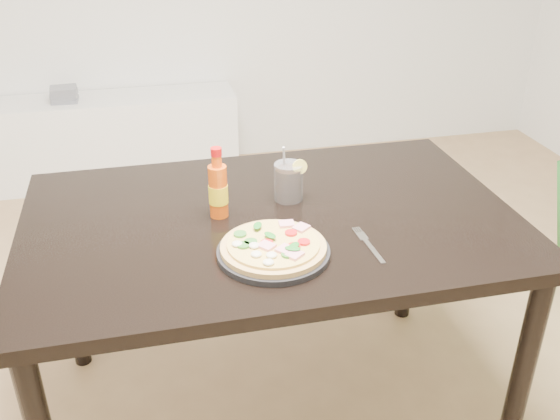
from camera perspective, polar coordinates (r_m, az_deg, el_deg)
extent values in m
plane|color=#9E7A51|center=(2.29, 7.42, -16.73)|extent=(4.50, 4.50, 0.00)
cube|color=black|center=(1.79, -0.87, -1.07)|extent=(1.40, 0.90, 0.04)
cylinder|color=black|center=(1.95, 21.22, -14.09)|extent=(0.06, 0.06, 0.71)
cylinder|color=black|center=(2.31, -18.75, -6.31)|extent=(0.06, 0.06, 0.71)
cylinder|color=black|center=(2.49, 11.78, -2.72)|extent=(0.06, 0.06, 0.71)
cylinder|color=black|center=(1.60, -0.60, -3.90)|extent=(0.29, 0.29, 0.02)
cylinder|color=tan|center=(1.59, -0.61, -3.44)|extent=(0.27, 0.27, 0.01)
cylinder|color=#E5C863|center=(1.58, -0.61, -3.11)|extent=(0.24, 0.24, 0.01)
cube|color=pink|center=(1.66, 0.60, -1.27)|extent=(0.04, 0.04, 0.01)
cube|color=pink|center=(1.55, 0.44, -3.60)|extent=(0.05, 0.05, 0.01)
cube|color=pink|center=(1.64, 1.95, -1.62)|extent=(0.05, 0.05, 0.01)
cube|color=pink|center=(1.53, 1.35, -4.10)|extent=(0.05, 0.05, 0.01)
cube|color=pink|center=(1.56, -1.25, -3.29)|extent=(0.05, 0.05, 0.01)
cylinder|color=red|center=(1.58, -1.21, -3.02)|extent=(0.03, 0.03, 0.01)
cylinder|color=red|center=(1.58, 2.20, -2.94)|extent=(0.03, 0.03, 0.01)
cylinder|color=red|center=(1.62, 1.01, -2.11)|extent=(0.03, 0.03, 0.01)
cylinder|color=red|center=(1.56, 1.30, -3.33)|extent=(0.03, 0.03, 0.01)
cylinder|color=#327426|center=(1.58, -2.70, -2.94)|extent=(0.03, 0.03, 0.01)
cylinder|color=#327426|center=(1.62, -3.67, -2.21)|extent=(0.03, 0.03, 0.01)
cylinder|color=#327426|center=(1.53, 0.74, -4.08)|extent=(0.03, 0.03, 0.01)
cylinder|color=#327426|center=(1.57, -3.36, -3.22)|extent=(0.03, 0.03, 0.01)
ellipsoid|color=silver|center=(1.53, -2.19, -4.06)|extent=(0.03, 0.03, 0.01)
ellipsoid|color=silver|center=(1.52, -0.78, -4.14)|extent=(0.03, 0.03, 0.01)
ellipsoid|color=silver|center=(1.57, -3.94, -3.11)|extent=(0.03, 0.03, 0.01)
ellipsoid|color=silver|center=(1.50, -1.07, -4.81)|extent=(0.03, 0.03, 0.01)
ellipsoid|color=silver|center=(1.56, -2.37, -3.26)|extent=(0.03, 0.03, 0.01)
ellipsoid|color=#1A701C|center=(1.60, -0.92, -2.30)|extent=(0.04, 0.05, 0.00)
ellipsoid|color=#1A701C|center=(1.54, 1.18, -3.52)|extent=(0.05, 0.04, 0.00)
ellipsoid|color=#1A701C|center=(1.55, 1.26, -3.28)|extent=(0.04, 0.04, 0.00)
ellipsoid|color=#1A701C|center=(1.64, -2.06, -1.41)|extent=(0.04, 0.05, 0.00)
cylinder|color=#D84F0C|center=(1.76, -5.67, 1.70)|extent=(0.06, 0.06, 0.15)
cylinder|color=yellow|center=(1.76, -5.66, 1.48)|extent=(0.06, 0.06, 0.05)
cylinder|color=#D84F0C|center=(1.72, -5.81, 4.48)|extent=(0.03, 0.03, 0.03)
cylinder|color=red|center=(1.71, -5.86, 5.32)|extent=(0.03, 0.03, 0.02)
cylinder|color=black|center=(1.86, 0.79, 2.40)|extent=(0.08, 0.08, 0.10)
cylinder|color=silver|center=(1.85, 0.79, 2.60)|extent=(0.09, 0.09, 0.11)
cylinder|color=#F2E059|center=(1.82, 1.82, 3.97)|extent=(0.04, 0.01, 0.04)
cylinder|color=#B2B2B7|center=(1.85, 0.42, 3.62)|extent=(0.03, 0.06, 0.17)
cube|color=silver|center=(1.63, 8.58, -3.77)|extent=(0.02, 0.12, 0.00)
cube|color=silver|center=(1.69, 7.50, -2.40)|extent=(0.03, 0.04, 0.00)
cube|color=silver|center=(1.71, 6.81, -1.91)|extent=(0.00, 0.03, 0.00)
cube|color=silver|center=(1.72, 6.99, -1.88)|extent=(0.00, 0.03, 0.00)
cube|color=silver|center=(1.72, 7.18, -1.86)|extent=(0.00, 0.03, 0.00)
cube|color=silver|center=(1.72, 7.36, -1.83)|extent=(0.00, 0.03, 0.00)
cube|color=white|center=(3.82, -14.72, 6.36)|extent=(1.40, 0.34, 0.50)
cube|color=slate|center=(3.74, -19.05, 9.43)|extent=(0.14, 0.12, 0.01)
cube|color=slate|center=(3.74, -19.07, 9.58)|extent=(0.14, 0.12, 0.01)
cube|color=slate|center=(3.74, -19.10, 9.73)|extent=(0.14, 0.12, 0.01)
cube|color=slate|center=(3.73, -19.12, 9.89)|extent=(0.14, 0.12, 0.01)
cube|color=slate|center=(3.73, -19.15, 10.04)|extent=(0.14, 0.12, 0.01)
cube|color=slate|center=(3.73, -19.17, 10.19)|extent=(0.14, 0.12, 0.01)
cube|color=slate|center=(3.72, -19.20, 10.34)|extent=(0.14, 0.12, 0.01)
cube|color=slate|center=(3.72, -19.22, 10.50)|extent=(0.14, 0.12, 0.01)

